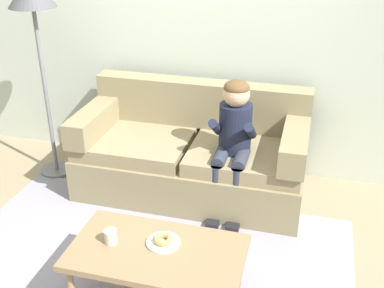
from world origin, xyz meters
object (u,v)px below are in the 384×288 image
person_child (233,135)px  mug (111,237)px  floor_lamp (33,8)px  coffee_table (157,255)px  couch (193,155)px  donut (163,239)px

person_child → mug: bearing=-114.9°
floor_lamp → coffee_table: bearing=-41.8°
couch → coffee_table: bearing=-84.1°
couch → floor_lamp: bearing=-178.0°
floor_lamp → donut: bearing=-39.9°
person_child → mug: size_ratio=12.24×
couch → coffee_table: size_ratio=1.80×
couch → donut: (0.16, -1.29, 0.10)m
mug → donut: bearing=13.3°
person_child → donut: (-0.23, -1.09, -0.23)m
mug → floor_lamp: 2.07m
coffee_table → floor_lamp: size_ratio=0.59×
couch → person_child: 0.55m
couch → coffee_table: (0.14, -1.36, 0.03)m
person_child → coffee_table: bearing=-101.9°
couch → floor_lamp: floor_lamp is taller
coffee_table → mug: size_ratio=11.85×
coffee_table → floor_lamp: bearing=138.2°
person_child → floor_lamp: size_ratio=0.61×
donut → mug: 0.32m
person_child → donut: person_child is taller
couch → donut: 1.31m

